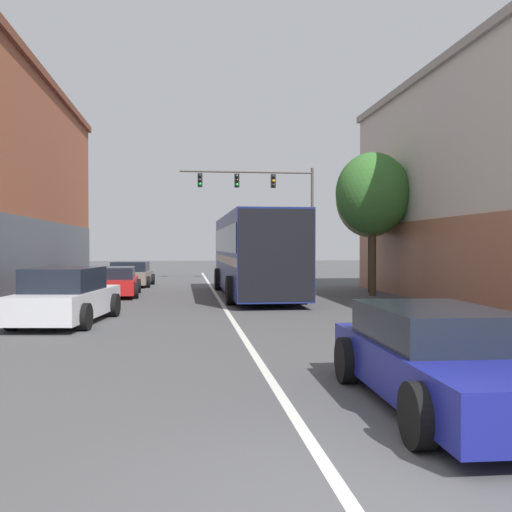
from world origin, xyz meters
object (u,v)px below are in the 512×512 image
hatchback_foreground (439,358)px  traffic_signal_gantry (269,196)px  parked_car_left_near (131,274)px  street_tree_near (370,200)px  bus (255,251)px  parked_car_left_mid (113,282)px  street_tree_far (373,194)px  parked_car_left_far (67,297)px

hatchback_foreground → traffic_signal_gantry: bearing=-2.5°
parked_car_left_near → street_tree_near: street_tree_near is taller
bus → parked_car_left_near: (-5.49, 6.72, -1.23)m
parked_car_left_near → bus: bearing=-138.5°
parked_car_left_mid → traffic_signal_gantry: bearing=-38.8°
bus → hatchback_foreground: size_ratio=2.41×
parked_car_left_near → street_tree_near: (10.69, -5.41, 3.42)m
parked_car_left_mid → traffic_signal_gantry: 14.01m
parked_car_left_near → traffic_signal_gantry: size_ratio=0.50×
parked_car_left_near → street_tree_near: bearing=-114.6°
parked_car_left_near → parked_car_left_mid: 5.96m
street_tree_far → parked_car_left_near: bearing=145.5°
parked_car_left_far → traffic_signal_gantry: bearing=-15.4°
parked_car_left_mid → street_tree_far: (10.47, -1.10, 3.56)m
parked_car_left_near → hatchback_foreground: bearing=-163.7°
street_tree_near → parked_car_left_mid: bearing=-177.1°
bus → hatchback_foreground: bearing=-179.1°
hatchback_foreground → street_tree_near: (4.82, 18.04, 3.41)m
bus → traffic_signal_gantry: size_ratio=1.41×
parked_car_left_mid → street_tree_far: bearing=-98.4°
parked_car_left_mid → parked_car_left_far: parked_car_left_far is taller
bus → street_tree_near: 5.79m
hatchback_foreground → parked_car_left_far: parked_car_left_far is taller
hatchback_foreground → traffic_signal_gantry: traffic_signal_gantry is taller
parked_car_left_near → street_tree_far: 12.96m
parked_car_left_mid → street_tree_far: 11.11m
street_tree_far → parked_car_left_far: bearing=-144.8°
parked_car_left_near → parked_car_left_far: 14.57m
hatchback_foreground → parked_car_left_mid: 18.51m
hatchback_foreground → parked_car_left_near: bearing=15.3°
hatchback_foreground → parked_car_left_near: size_ratio=1.17×
bus → street_tree_far: street_tree_far is taller
hatchback_foreground → parked_car_left_far: bearing=36.2°
hatchback_foreground → street_tree_near: street_tree_near is taller
parked_car_left_near → parked_car_left_mid: size_ratio=0.85×
bus → parked_car_left_near: bearing=38.9°
bus → parked_car_left_near: 8.77m
hatchback_foreground → parked_car_left_mid: bearing=20.3°
hatchback_foreground → street_tree_near: size_ratio=0.83×
hatchback_foreground → street_tree_near: 18.98m
traffic_signal_gantry → street_tree_near: size_ratio=1.42×
traffic_signal_gantry → street_tree_far: 12.11m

